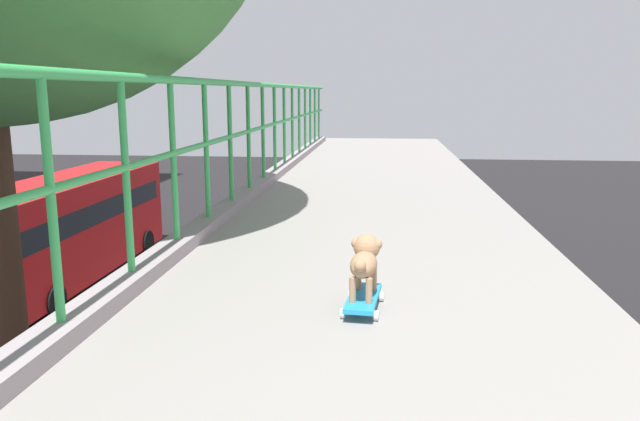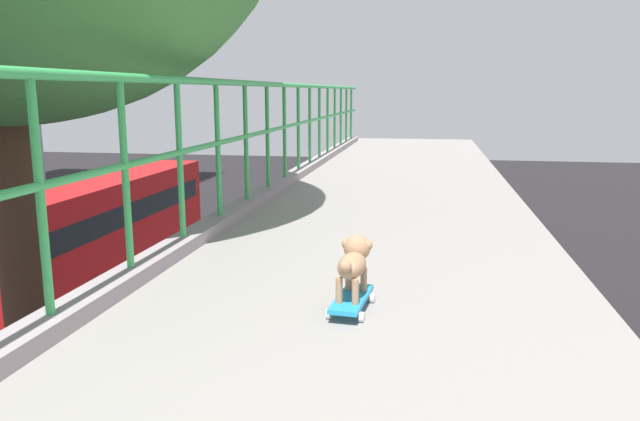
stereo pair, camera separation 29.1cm
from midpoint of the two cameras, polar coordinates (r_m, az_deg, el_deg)
city_bus at (r=22.16m, az=-19.06°, el=-1.06°), size 2.77×11.12×3.51m
toy_skateboard at (r=3.32m, az=5.50°, el=-8.30°), size 0.23×0.48×0.08m
small_dog at (r=3.29m, az=5.70°, el=-4.62°), size 0.18×0.41×0.31m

